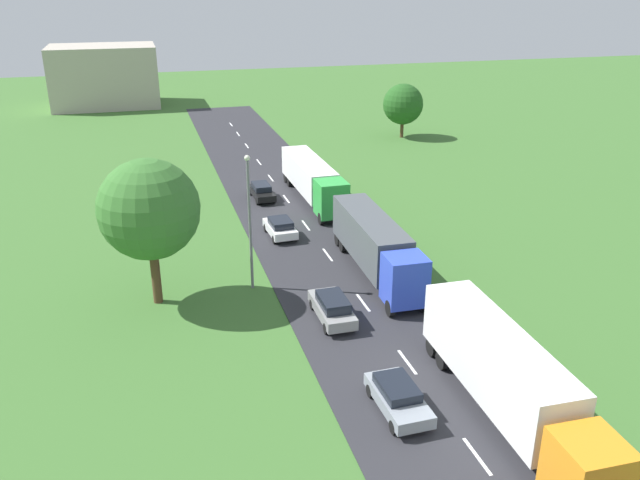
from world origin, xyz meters
The scene contains 13 objects.
road centered at (0.00, 24.50, 0.03)m, with size 10.00×140.00×0.06m, color #2B2B30.
lane_marking_centre centered at (0.00, 21.65, 0.07)m, with size 0.16×122.03×0.01m.
truck_lead centered at (2.47, 13.07, 2.21)m, with size 2.80×13.82×3.80m.
truck_second centered at (2.21, 29.53, 2.21)m, with size 2.79×12.91×3.74m.
truck_third centered at (2.30, 46.10, 2.07)m, with size 2.57×13.98×3.42m.
car_second centered at (-2.06, 14.84, 0.80)m, with size 1.96×4.26×1.40m.
car_third centered at (-2.49, 24.02, 0.87)m, with size 1.82×4.52×1.58m.
car_fourth centered at (-2.53, 37.99, 0.83)m, with size 2.06×4.00×1.46m.
car_fifth centered at (-2.13, 47.64, 0.79)m, with size 1.83×4.36×1.39m.
lamppost_second centered at (-6.26, 29.66, 4.96)m, with size 0.36×0.36×8.95m.
tree_oak centered at (-12.33, 29.32, 6.14)m, with size 6.11×6.11×9.22m.
tree_pine centered at (19.95, 67.65, 4.22)m, with size 5.07×5.07×6.77m.
distant_building centered at (-16.76, 101.10, 4.65)m, with size 16.05×11.37×9.31m, color #B2A899.
Camera 1 is at (-12.42, -8.48, 18.89)m, focal length 36.40 mm.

